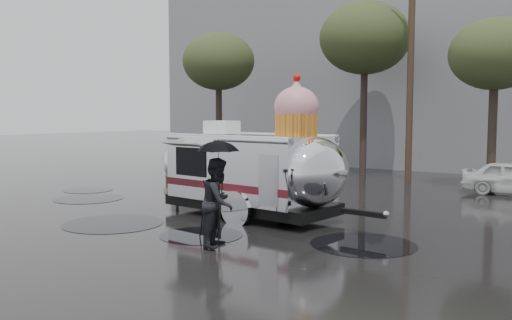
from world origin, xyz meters
The scene contains 12 objects.
ground centered at (0.00, 0.00, 0.00)m, with size 120.00×120.00×0.00m, color black.
puddles centered at (-0.18, 3.11, 0.01)m, with size 14.05×7.80×0.01m.
grey_building centered at (-4.00, 24.00, 6.50)m, with size 22.00×12.00×13.00m, color slate.
utility_pole centered at (2.50, 14.00, 4.62)m, with size 1.60×0.28×9.00m.
tree_left centered at (-7.00, 13.00, 5.48)m, with size 3.64×3.64×6.95m.
tree_mid centered at (0.00, 15.00, 6.34)m, with size 4.20×4.20×8.03m.
tree_right centered at (6.00, 13.00, 5.06)m, with size 3.36×3.36×6.42m.
barricade_row centered at (-5.55, 9.96, 0.52)m, with size 4.30×0.80×1.00m.
airstream_trailer centered at (1.50, 3.53, 1.39)m, with size 7.35×3.04×3.97m.
person_right centered at (2.84, 0.25, 0.96)m, with size 0.93×0.51×1.93m, color black.
umbrella_black centered at (2.84, 0.25, 1.94)m, with size 1.14×1.14×2.33m.
tripod centered at (2.14, 0.87, 0.79)m, with size 0.56×0.55×1.38m.
Camera 1 is at (9.95, -8.91, 2.86)m, focal length 38.00 mm.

